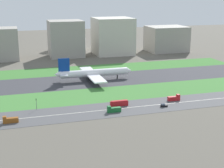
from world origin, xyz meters
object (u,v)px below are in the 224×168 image
at_px(airliner, 93,73).
at_px(truck_0, 114,110).
at_px(bus_0, 119,103).
at_px(truck_1, 10,120).
at_px(cargo_warehouse, 166,39).
at_px(truck_2, 174,98).
at_px(fuel_tank_centre, 79,44).
at_px(hangar_building, 66,39).
at_px(car_0, 164,106).
at_px(office_tower, 113,36).
at_px(fuel_tank_west, 56,43).
at_px(traffic_light, 36,103).

bearing_deg(airliner, truck_0, -94.38).
bearing_deg(truck_0, airliner, -94.38).
relative_size(bus_0, truck_1, 1.38).
xyz_separation_m(truck_0, cargo_warehouse, (126.66, 192.00, 13.42)).
height_order(truck_2, truck_1, same).
relative_size(truck_0, fuel_tank_centre, 0.52).
xyz_separation_m(bus_0, truck_1, (-66.95, -10.00, -0.15)).
xyz_separation_m(airliner, hangar_building, (-2.78, 114.00, 13.85)).
height_order(car_0, office_tower, office_tower).
height_order(airliner, truck_2, airliner).
height_order(airliner, bus_0, airliner).
xyz_separation_m(office_tower, fuel_tank_centre, (-30.53, 45.00, -13.95)).
bearing_deg(fuel_tank_centre, truck_1, -110.31).
bearing_deg(car_0, cargo_warehouse, -115.95).
distance_m(office_tower, cargo_warehouse, 68.84).
bearing_deg(fuel_tank_west, bus_0, -87.69).
bearing_deg(car_0, fuel_tank_centre, -88.63).
relative_size(truck_1, car_0, 1.91).
bearing_deg(fuel_tank_centre, traffic_light, -108.16).
height_order(car_0, fuel_tank_centre, fuel_tank_centre).
bearing_deg(truck_2, traffic_light, 174.91).
bearing_deg(fuel_tank_west, car_0, -81.45).
bearing_deg(cargo_warehouse, airliner, -136.63).
relative_size(airliner, fuel_tank_centre, 4.02).
relative_size(cargo_warehouse, fuel_tank_centre, 2.85).
bearing_deg(fuel_tank_centre, cargo_warehouse, -24.42).
bearing_deg(truck_0, fuel_tank_centre, -96.63).
relative_size(truck_2, truck_0, 1.00).
relative_size(bus_0, fuel_tank_west, 0.62).
distance_m(cargo_warehouse, fuel_tank_west, 136.84).
height_order(bus_0, car_0, bus_0).
distance_m(airliner, truck_0, 78.36).
bearing_deg(cargo_warehouse, truck_2, -114.02).
distance_m(bus_0, fuel_tank_west, 227.29).
xyz_separation_m(car_0, office_tower, (24.85, 192.00, 20.02)).
distance_m(airliner, fuel_tank_west, 159.24).
relative_size(truck_1, hangar_building, 0.21).
distance_m(office_tower, fuel_tank_west, 76.39).
bearing_deg(office_tower, bus_0, -105.75).
xyz_separation_m(car_0, hangar_building, (-30.03, 192.00, 19.15)).
bearing_deg(hangar_building, bus_0, -88.88).
relative_size(bus_0, truck_0, 1.38).
relative_size(truck_1, fuel_tank_west, 0.45).
distance_m(airliner, office_tower, 126.20).
xyz_separation_m(truck_0, car_0, (33.22, 0.00, -0.75)).
relative_size(traffic_light, fuel_tank_west, 0.39).
relative_size(truck_0, hangar_building, 0.21).
xyz_separation_m(truck_2, office_tower, (12.53, 182.00, 19.28)).
xyz_separation_m(truck_2, fuel_tank_west, (-47.95, 227.00, 6.95)).
bearing_deg(traffic_light, truck_0, -22.11).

